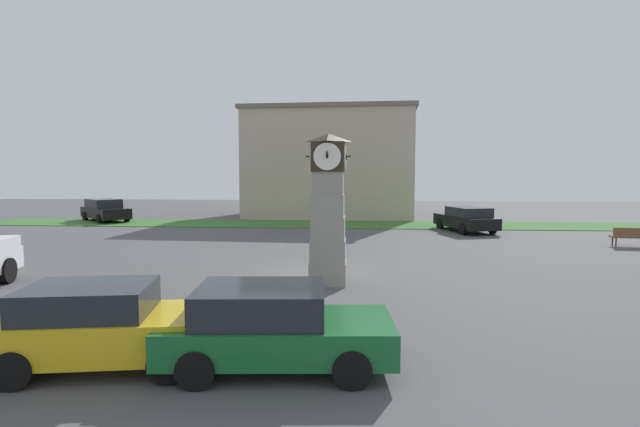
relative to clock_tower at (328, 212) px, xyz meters
name	(u,v)px	position (x,y,z in m)	size (l,w,h in m)	color
ground_plane	(307,274)	(-0.80, 1.32, -2.24)	(86.32, 86.32, 0.00)	#4C4C4F
clock_tower	(328,212)	(0.00, 0.00, 0.00)	(1.39, 1.26, 4.64)	gray
bollard_near_tower	(316,305)	(0.04, -4.62, -1.68)	(0.28, 0.28, 1.10)	maroon
bollard_mid_row	(314,295)	(-0.15, -3.31, -1.78)	(0.31, 0.31, 0.92)	brown
car_near_tower	(102,325)	(-3.58, -7.00, -1.48)	(4.13, 2.43, 1.49)	gold
car_by_building	(273,326)	(-0.55, -6.76, -1.49)	(4.20, 2.29, 1.46)	#19602D
car_far_lot	(466,219)	(7.11, 13.94, -1.49)	(3.15, 4.78, 1.45)	black
car_silver_hatch	(105,210)	(-16.80, 18.06, -1.44)	(4.65, 4.50, 1.56)	black
bench	(630,236)	(13.48, 8.69, -1.71)	(1.64, 0.66, 0.90)	brown
warehouse_blue_far	(332,163)	(-1.28, 24.30, 1.91)	(13.29, 9.95, 8.28)	#B7A88E
grass_verge_far	(370,225)	(1.66, 17.15, -2.22)	(51.79, 4.63, 0.04)	#386B2D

